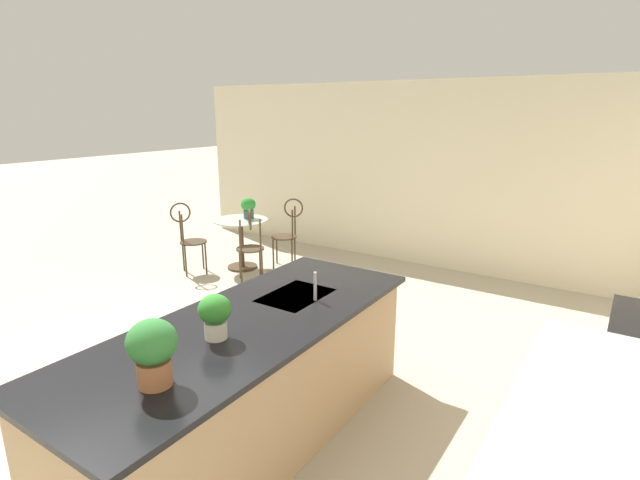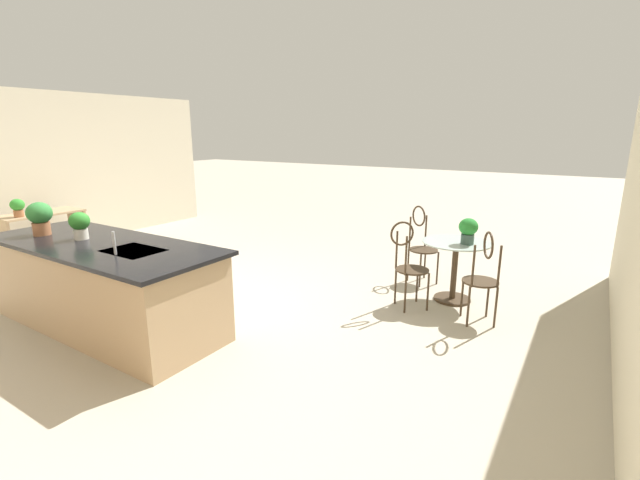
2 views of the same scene
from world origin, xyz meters
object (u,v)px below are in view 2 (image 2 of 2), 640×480
chair_by_island (483,273)px  potted_plant_counter_near (80,224)px  potted_plant_on_desk (18,207)px  potted_plant_counter_far (40,216)px  chair_near_window (408,261)px  chair_toward_desk (421,241)px  writing_desk (42,227)px  potted_plant_on_table (468,229)px  bistro_table (455,265)px

chair_by_island → potted_plant_counter_near: (3.59, 2.18, 0.51)m
potted_plant_counter_near → potted_plant_on_desk: bearing=-12.8°
potted_plant_counter_far → potted_plant_counter_near: potted_plant_counter_far is taller
chair_near_window → chair_by_island: bearing=179.7°
chair_by_island → potted_plant_counter_near: 4.24m
chair_toward_desk → potted_plant_counter_far: size_ratio=2.90×
chair_by_island → potted_plant_counter_near: potted_plant_counter_near is taller
writing_desk → potted_plant_counter_near: size_ratio=4.19×
chair_near_window → potted_plant_on_table: bearing=-137.4°
bistro_table → chair_toward_desk: size_ratio=0.77×
bistro_table → chair_near_window: (0.39, 0.53, 0.13)m
potted_plant_counter_near → bistro_table: bearing=-139.4°
potted_plant_on_table → potted_plant_on_desk: (6.23, 2.00, -0.02)m
chair_near_window → chair_toward_desk: bearing=-78.9°
bistro_table → chair_near_window: bearing=53.3°
potted_plant_counter_far → potted_plant_counter_near: bearing=-167.6°
chair_by_island → potted_plant_on_table: 0.67m
chair_near_window → potted_plant_counter_far: (3.32, 2.31, 0.55)m
chair_near_window → potted_plant_counter_near: potted_plant_counter_near is taller
chair_near_window → chair_by_island: size_ratio=1.00×
chair_by_island → potted_plant_counter_near: bearing=31.2°
bistro_table → writing_desk: 6.44m
chair_by_island → bistro_table: bearing=-50.8°
chair_toward_desk → writing_desk: size_ratio=0.87×
writing_desk → potted_plant_counter_far: bearing=155.6°
chair_by_island → chair_toward_desk: bearing=-44.1°
writing_desk → potted_plant_counter_near: 3.27m
bistro_table → potted_plant_counter_near: 4.21m
chair_toward_desk → chair_near_window: bearing=101.1°
bistro_table → potted_plant_on_desk: size_ratio=2.87×
bistro_table → chair_near_window: chair_near_window is taller
potted_plant_on_table → potted_plant_on_desk: potted_plant_on_table is taller
chair_near_window → potted_plant_on_desk: (5.70, 1.52, 0.33)m
chair_by_island → chair_near_window: bearing=-0.3°
writing_desk → potted_plant_counter_far: potted_plant_counter_far is taller
chair_toward_desk → potted_plant_counter_near: (2.58, 3.17, 0.51)m
potted_plant_on_desk → potted_plant_counter_near: bearing=167.2°
writing_desk → chair_by_island: bearing=-170.1°
bistro_table → chair_by_island: bearing=129.2°
chair_near_window → writing_desk: size_ratio=0.87×
potted_plant_on_table → potted_plant_counter_near: 4.24m
writing_desk → potted_plant_on_table: (-6.35, -1.65, 0.41)m
chair_near_window → writing_desk: (5.82, 1.17, -0.06)m
bistro_table → chair_by_island: (-0.43, 0.53, 0.13)m
writing_desk → potted_plant_on_desk: potted_plant_on_desk is taller
writing_desk → chair_toward_desk: bearing=-159.1°
chair_near_window → writing_desk: chair_near_window is taller
chair_by_island → potted_plant_on_desk: bearing=13.1°
bistro_table → writing_desk: bearing=15.3°
bistro_table → potted_plant_on_table: bearing=161.9°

